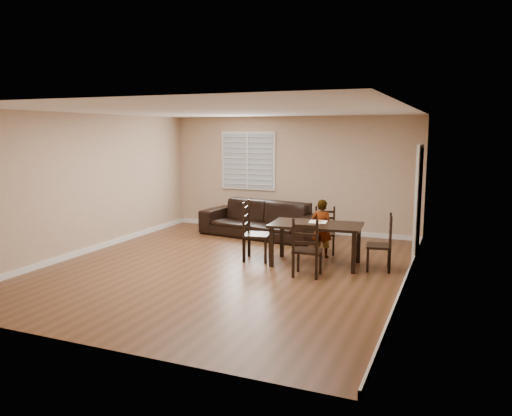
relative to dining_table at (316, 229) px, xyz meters
The scene contains 11 objects.
ground 1.71m from the dining_table, 150.96° to the right, with size 7.00×7.00×0.00m, color brown.
room 1.86m from the dining_table, 156.39° to the right, with size 6.04×7.04×2.72m.
dining_table is the anchor object (origin of this frame).
chair_near 1.03m from the dining_table, 95.72° to the left, with size 0.48×0.46×0.90m.
chair_far 0.87m from the dining_table, 85.24° to the right, with size 0.47×0.44×0.98m.
chair_left 1.23m from the dining_table, behind, with size 0.54×0.57×1.10m.
chair_right 1.23m from the dining_table, ahead, with size 0.47×0.50×0.97m.
child 0.58m from the dining_table, 94.82° to the left, with size 0.40×0.26×1.10m, color gray.
napkin 0.20m from the dining_table, 94.82° to the left, with size 0.31×0.31×0.00m, color white.
donut 0.21m from the dining_table, 88.48° to the left, with size 0.10×0.10×0.04m.
sofa 2.61m from the dining_table, 134.30° to the left, with size 2.71×1.06×0.79m, color black.
Camera 1 is at (3.71, -7.63, 2.36)m, focal length 35.00 mm.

